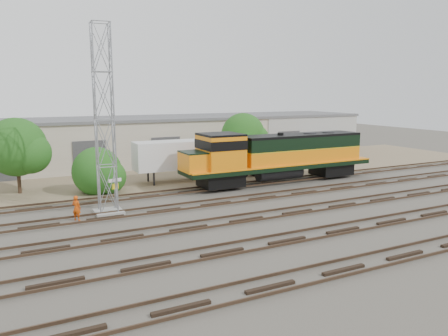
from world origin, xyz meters
name	(u,v)px	position (x,y,z in m)	size (l,w,h in m)	color
ground	(225,210)	(0.00, 0.00, 0.00)	(140.00, 140.00, 0.00)	#47423A
dirt_strip	(157,174)	(0.00, 15.00, 0.01)	(80.00, 16.00, 0.02)	#726047
tracks	(246,219)	(0.00, -3.00, 0.08)	(80.00, 20.40, 0.28)	black
warehouse	(135,140)	(0.04, 22.98, 2.65)	(58.40, 10.40, 5.30)	beige
locomotive	(277,155)	(8.29, 6.00, 2.54)	(18.61, 3.27, 4.47)	black
signal_tower	(104,124)	(-7.51, 2.80, 6.11)	(1.85, 1.85, 12.52)	gray
sign_post	(115,188)	(-6.91, 3.15, 1.63)	(0.93, 0.28, 2.33)	gray
worker	(76,208)	(-9.69, 1.99, 0.82)	(0.60, 0.39, 1.64)	#D0460B
semi_trailer	(202,154)	(3.05, 10.77, 2.37)	(12.30, 2.73, 3.77)	silver
dumpster_blue	(324,152)	(22.00, 15.91, 0.75)	(1.60, 1.50, 1.50)	navy
dumpster_red	(285,155)	(16.56, 16.55, 0.70)	(1.50, 1.40, 1.40)	maroon
tree_west	(20,149)	(-12.42, 11.84, 3.69)	(4.95, 4.71, 6.17)	#382619
tree_mid	(100,173)	(-6.72, 9.27, 1.66)	(4.21, 4.01, 4.01)	#382619
tree_east	(246,136)	(8.70, 12.39, 3.70)	(4.71, 4.49, 6.06)	#382619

